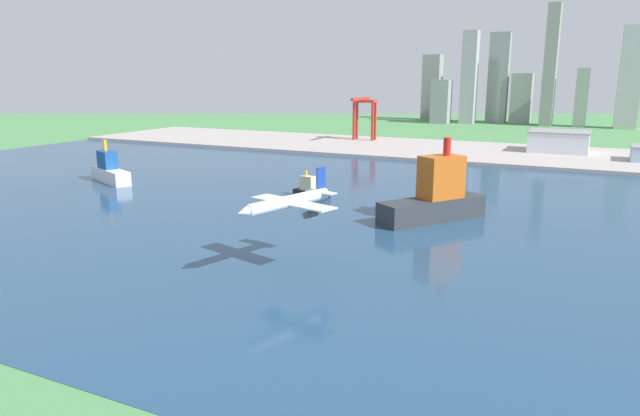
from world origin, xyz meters
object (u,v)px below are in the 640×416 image
object	(u,v)px
ferry_boat	(110,171)
warehouse_main	(559,141)
tugboat_small	(310,189)
container_barge	(435,197)
airplane_landing	(287,202)
port_crane_red	(364,110)

from	to	relation	value
ferry_boat	warehouse_main	distance (m)	364.70
tugboat_small	container_barge	size ratio (longest dim) A/B	0.43
airplane_landing	ferry_boat	world-z (taller)	airplane_landing
airplane_landing	ferry_boat	xyz separation A→B (m)	(-184.09, 96.18, -16.66)
port_crane_red	warehouse_main	xyz separation A→B (m)	(184.56, -9.93, -21.56)
container_barge	port_crane_red	bearing A→B (deg)	117.78
warehouse_main	ferry_boat	bearing A→B (deg)	-133.13
ferry_boat	tugboat_small	size ratio (longest dim) A/B	1.91
port_crane_red	ferry_boat	bearing A→B (deg)	-103.20
tugboat_small	warehouse_main	distance (m)	275.03
container_barge	port_crane_red	world-z (taller)	port_crane_red
tugboat_small	warehouse_main	size ratio (longest dim) A/B	0.48
tugboat_small	container_barge	bearing A→B (deg)	-15.46
container_barge	port_crane_red	distance (m)	319.21
airplane_landing	container_barge	xyz separation A→B (m)	(29.06, 90.50, -12.87)
airplane_landing	port_crane_red	distance (m)	391.02
tugboat_small	port_crane_red	xyz separation A→B (m)	(-71.19, 260.41, 28.67)
airplane_landing	ferry_boat	size ratio (longest dim) A/B	0.98
airplane_landing	tugboat_small	bearing A→B (deg)	113.29
container_barge	warehouse_main	xyz separation A→B (m)	(36.16, 271.83, 0.36)
container_barge	warehouse_main	size ratio (longest dim) A/B	1.10
container_barge	warehouse_main	bearing A→B (deg)	82.42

